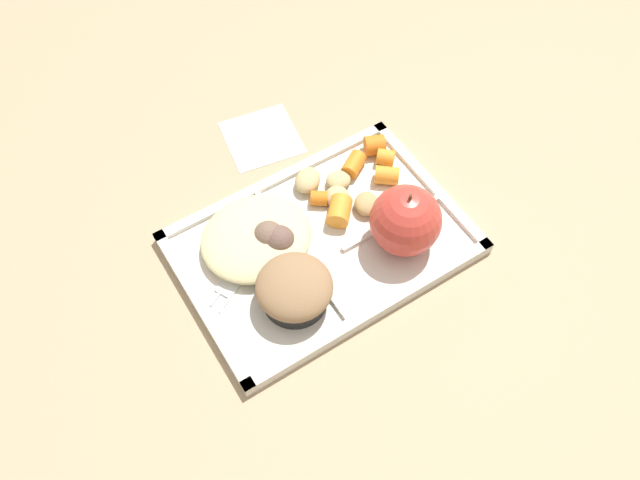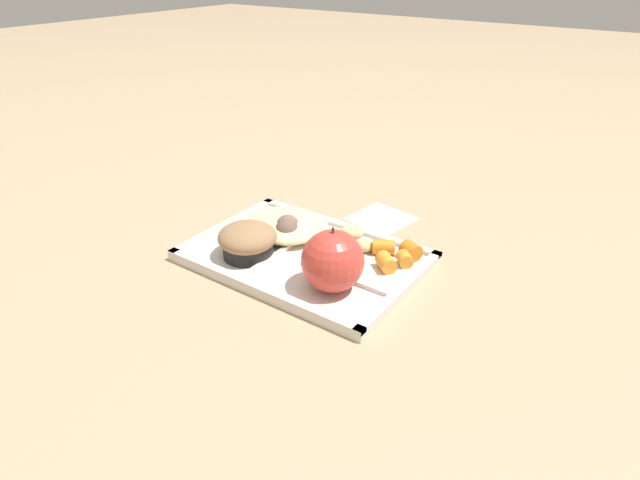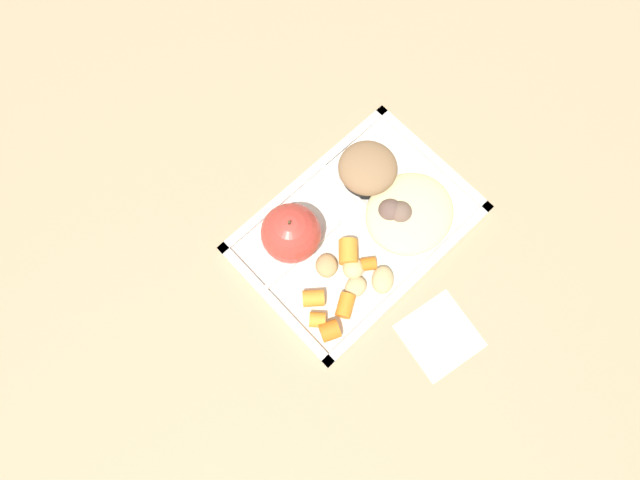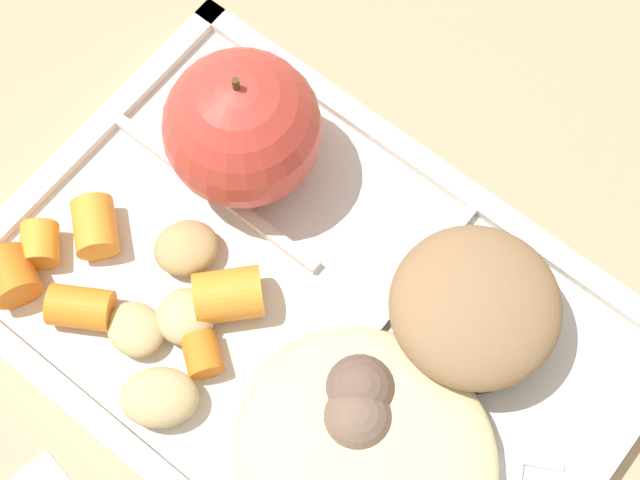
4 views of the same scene
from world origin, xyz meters
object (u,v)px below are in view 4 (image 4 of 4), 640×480
(green_apple, at_px, (242,129))
(plastic_fork, at_px, (438,465))
(lunch_tray, at_px, (308,320))
(bran_muffin, at_px, (474,310))

(green_apple, distance_m, plastic_fork, 0.19)
(lunch_tray, distance_m, bran_muffin, 0.09)
(plastic_fork, bearing_deg, lunch_tray, 168.62)
(lunch_tray, height_order, bran_muffin, bran_muffin)
(lunch_tray, height_order, plastic_fork, lunch_tray)
(lunch_tray, bearing_deg, plastic_fork, -11.38)
(lunch_tray, distance_m, plastic_fork, 0.10)
(lunch_tray, xyz_separation_m, bran_muffin, (0.07, 0.05, 0.03))
(bran_muffin, bearing_deg, plastic_fork, -65.74)
(lunch_tray, distance_m, green_apple, 0.10)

